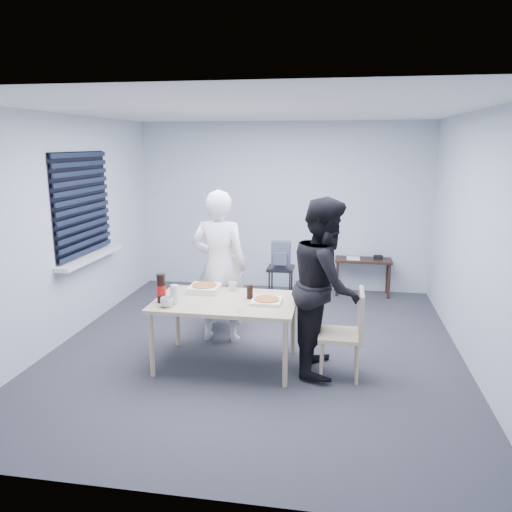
% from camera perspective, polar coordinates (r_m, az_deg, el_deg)
% --- Properties ---
extents(room, '(5.00, 5.00, 5.00)m').
position_cam_1_polar(room, '(6.47, -18.96, 4.71)').
color(room, '#313237').
rests_on(room, ground).
extents(dining_table, '(1.44, 0.91, 0.70)m').
position_cam_1_polar(dining_table, '(5.15, -3.48, -5.69)').
color(dining_table, '#CCB98E').
rests_on(dining_table, ground).
extents(chair_far, '(0.42, 0.42, 0.89)m').
position_cam_1_polar(chair_far, '(6.27, -3.61, -3.53)').
color(chair_far, '#CCB98E').
rests_on(chair_far, ground).
extents(chair_right, '(0.42, 0.42, 0.89)m').
position_cam_1_polar(chair_right, '(5.00, 10.61, -8.05)').
color(chair_right, '#CCB98E').
rests_on(chair_right, ground).
extents(person_white, '(0.65, 0.42, 1.77)m').
position_cam_1_polar(person_white, '(5.74, -4.21, -1.23)').
color(person_white, white).
rests_on(person_white, ground).
extents(person_black, '(0.47, 0.86, 1.77)m').
position_cam_1_polar(person_black, '(5.02, 7.93, -3.37)').
color(person_black, black).
rests_on(person_black, ground).
extents(side_table, '(0.84, 0.37, 0.56)m').
position_cam_1_polar(side_table, '(7.73, 12.14, -0.91)').
color(side_table, '#35221A').
rests_on(side_table, ground).
extents(stool, '(0.38, 0.38, 0.52)m').
position_cam_1_polar(stool, '(7.25, 2.84, -2.10)').
color(stool, black).
rests_on(stool, ground).
extents(backpack, '(0.27, 0.20, 0.37)m').
position_cam_1_polar(backpack, '(7.17, 2.86, 0.14)').
color(backpack, '#575A67').
rests_on(backpack, stool).
extents(pizza_box_a, '(0.31, 0.31, 0.08)m').
position_cam_1_polar(pizza_box_a, '(5.43, -5.91, -3.69)').
color(pizza_box_a, white).
rests_on(pizza_box_a, dining_table).
extents(pizza_box_b, '(0.30, 0.30, 0.04)m').
position_cam_1_polar(pizza_box_b, '(5.04, 1.22, -5.12)').
color(pizza_box_b, white).
rests_on(pizza_box_b, dining_table).
extents(mug_a, '(0.17, 0.17, 0.10)m').
position_cam_1_polar(mug_a, '(4.98, -10.18, -5.21)').
color(mug_a, silver).
rests_on(mug_a, dining_table).
extents(mug_b, '(0.10, 0.10, 0.09)m').
position_cam_1_polar(mug_b, '(5.44, -2.68, -3.48)').
color(mug_b, silver).
rests_on(mug_b, dining_table).
extents(cola_glass, '(0.07, 0.07, 0.15)m').
position_cam_1_polar(cola_glass, '(5.15, -0.71, -4.12)').
color(cola_glass, black).
rests_on(cola_glass, dining_table).
extents(soda_bottle, '(0.09, 0.09, 0.29)m').
position_cam_1_polar(soda_bottle, '(5.10, -10.79, -3.70)').
color(soda_bottle, black).
rests_on(soda_bottle, dining_table).
extents(plastic_cups, '(0.11, 0.11, 0.19)m').
position_cam_1_polar(plastic_cups, '(5.05, -9.31, -4.36)').
color(plastic_cups, silver).
rests_on(plastic_cups, dining_table).
extents(rubber_band, '(0.06, 0.06, 0.00)m').
position_cam_1_polar(rubber_band, '(4.79, -1.97, -6.35)').
color(rubber_band, red).
rests_on(rubber_band, dining_table).
extents(papers, '(0.23, 0.29, 0.00)m').
position_cam_1_polar(papers, '(7.71, 11.05, -0.26)').
color(papers, white).
rests_on(papers, side_table).
extents(black_box, '(0.15, 0.13, 0.06)m').
position_cam_1_polar(black_box, '(7.74, 13.79, -0.14)').
color(black_box, black).
rests_on(black_box, side_table).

